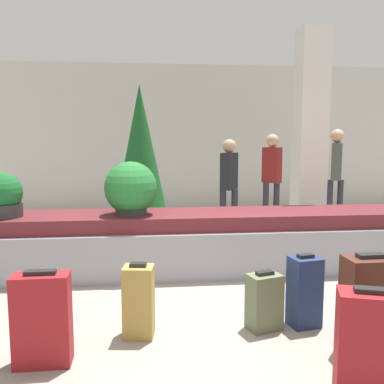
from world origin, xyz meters
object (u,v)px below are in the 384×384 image
object	(u,v)px
pillar	(310,139)
suitcase_3	(139,301)
suitcase_5	(370,346)
potted_plant_1	(131,189)
traveler_2	(336,168)
suitcase_1	(264,302)
suitcase_2	(368,306)
suitcase_4	(304,291)
suitcase_0	(42,319)
decorated_tree	(140,157)
potted_plant_0	(2,197)
traveler_1	(272,172)
traveler_0	(229,179)

from	to	relation	value
pillar	suitcase_3	world-z (taller)	pillar
suitcase_5	potted_plant_1	size ratio (longest dim) A/B	1.14
suitcase_5	traveler_2	bearing A→B (deg)	86.08
suitcase_1	suitcase_2	world-z (taller)	suitcase_2
suitcase_4	suitcase_0	bearing A→B (deg)	-179.32
pillar	suitcase_4	distance (m)	3.25
suitcase_0	potted_plant_1	bearing A→B (deg)	73.69
decorated_tree	suitcase_0	bearing A→B (deg)	-99.46
traveler_2	suitcase_0	bearing A→B (deg)	-19.39
decorated_tree	suitcase_4	bearing A→B (deg)	-67.81
suitcase_4	potted_plant_1	distance (m)	2.32
potted_plant_0	traveler_1	xyz separation A→B (m)	(3.92, 2.56, 0.06)
traveler_1	suitcase_3	bearing A→B (deg)	109.87
potted_plant_1	suitcase_1	bearing A→B (deg)	-54.53
suitcase_4	traveler_1	world-z (taller)	traveler_1
suitcase_4	traveler_0	bearing A→B (deg)	78.86
suitcase_2	potted_plant_0	world-z (taller)	potted_plant_0
decorated_tree	traveler_1	bearing A→B (deg)	15.22
suitcase_2	pillar	bearing A→B (deg)	75.40
suitcase_2	potted_plant_0	bearing A→B (deg)	145.88
suitcase_3	traveler_2	size ratio (longest dim) A/B	0.35
suitcase_4	decorated_tree	xyz separation A→B (m)	(-1.44, 3.52, 1.01)
pillar	suitcase_2	distance (m)	3.62
pillar	potted_plant_0	world-z (taller)	pillar
suitcase_5	traveler_1	xyz separation A→B (m)	(0.92, 5.22, 0.67)
traveler_2	potted_plant_0	bearing A→B (deg)	-40.33
potted_plant_0	traveler_2	bearing A→B (deg)	25.98
pillar	traveler_1	bearing A→B (deg)	96.32
potted_plant_1	traveler_2	bearing A→B (deg)	34.24
suitcase_0	suitcase_5	world-z (taller)	suitcase_5
suitcase_3	traveler_2	world-z (taller)	traveler_2
pillar	suitcase_2	xyz separation A→B (m)	(-0.81, -3.31, -1.22)
traveler_1	traveler_2	size ratio (longest dim) A/B	0.95
suitcase_1	suitcase_2	bearing A→B (deg)	-55.07
suitcase_2	traveler_1	xyz separation A→B (m)	(0.65, 4.70, 0.63)
traveler_0	traveler_1	xyz separation A→B (m)	(0.91, 0.62, 0.06)
traveler_0	traveler_1	size ratio (longest dim) A/B	0.95
pillar	suitcase_3	xyz separation A→B (m)	(-2.51, -2.82, -1.30)
suitcase_5	decorated_tree	distance (m)	4.90
potted_plant_0	suitcase_1	bearing A→B (deg)	-31.92
suitcase_5	potted_plant_0	xyz separation A→B (m)	(-3.00, 2.66, 0.61)
pillar	suitcase_1	distance (m)	3.44
potted_plant_1	suitcase_0	bearing A→B (deg)	-105.62
suitcase_2	traveler_1	distance (m)	4.79
suitcase_3	traveler_1	size ratio (longest dim) A/B	0.37
potted_plant_1	traveler_1	bearing A→B (deg)	46.14
suitcase_1	potted_plant_1	xyz separation A→B (m)	(-1.16, 1.63, 0.78)
potted_plant_0	traveler_2	distance (m)	5.68
potted_plant_0	decorated_tree	xyz separation A→B (m)	(1.55, 1.92, 0.37)
suitcase_2	potted_plant_1	distance (m)	2.87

